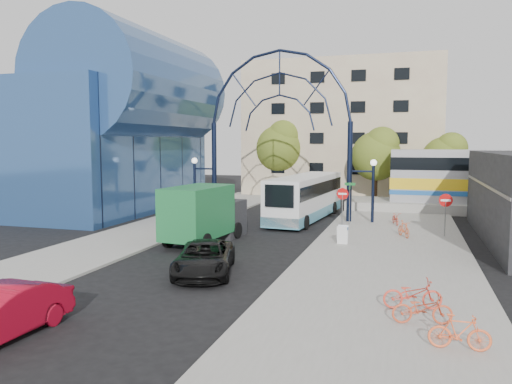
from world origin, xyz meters
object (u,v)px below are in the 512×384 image
(gateway_arch, at_px, (279,100))
(tree_north_b, at_px, (281,145))
(bike_far_a, at_px, (413,294))
(tree_north_a, at_px, (377,153))
(green_truck, at_px, (205,214))
(street_name_sign, at_px, (350,194))
(bike_near_a, at_px, (396,218))
(stop_sign, at_px, (342,197))
(do_not_enter_sign, at_px, (446,205))
(sandwich_board, at_px, (343,233))
(city_bus, at_px, (306,197))
(bike_far_c, at_px, (422,309))
(bike_near_b, at_px, (404,229))
(tree_north_c, at_px, (446,157))
(black_suv, at_px, (204,258))
(bike_far_b, at_px, (460,332))

(gateway_arch, height_order, tree_north_b, gateway_arch)
(tree_north_b, xyz_separation_m, bike_far_a, (13.03, -33.88, -4.65))
(tree_north_a, distance_m, green_truck, 22.85)
(street_name_sign, relative_size, green_truck, 0.43)
(green_truck, distance_m, bike_near_a, 13.33)
(gateway_arch, height_order, stop_sign, gateway_arch)
(do_not_enter_sign, xyz_separation_m, green_truck, (-12.84, -5.27, -0.38))
(sandwich_board, height_order, city_bus, city_bus)
(bike_near_a, bearing_deg, stop_sign, -170.36)
(bike_near_a, bearing_deg, bike_far_a, -101.10)
(street_name_sign, relative_size, bike_far_a, 1.47)
(tree_north_b, height_order, bike_far_c, tree_north_b)
(city_bus, distance_m, green_truck, 10.66)
(bike_far_c, bearing_deg, tree_north_a, -5.69)
(bike_near_b, bearing_deg, bike_far_c, -110.85)
(tree_north_b, height_order, bike_far_a, tree_north_b)
(bike_near_a, bearing_deg, tree_north_a, 84.83)
(stop_sign, bearing_deg, city_bus, 137.42)
(bike_far_c, bearing_deg, green_truck, 36.65)
(bike_far_a, distance_m, bike_far_c, 1.36)
(tree_north_a, xyz_separation_m, bike_near_a, (2.02, -12.44, -4.08))
(gateway_arch, xyz_separation_m, bike_far_a, (9.15, -17.95, -7.94))
(tree_north_b, xyz_separation_m, city_bus, (5.69, -15.19, -3.61))
(tree_north_a, bearing_deg, bike_far_a, -84.21)
(city_bus, bearing_deg, tree_north_a, 73.99)
(bike_near_a, bearing_deg, sandwich_board, -123.10)
(stop_sign, xyz_separation_m, tree_north_c, (7.32, 15.93, 2.28))
(green_truck, xyz_separation_m, bike_far_a, (10.99, -8.68, -0.98))
(green_truck, bearing_deg, stop_sign, 53.30)
(tree_north_c, bearing_deg, bike_far_a, -95.33)
(city_bus, height_order, bike_far_a, city_bus)
(stop_sign, bearing_deg, tree_north_b, 115.83)
(tree_north_c, distance_m, bike_near_a, 15.44)
(stop_sign, height_order, bike_far_a, stop_sign)
(bike_far_a, bearing_deg, bike_near_a, -9.68)
(tree_north_c, bearing_deg, stop_sign, -114.69)
(green_truck, xyz_separation_m, bike_near_b, (10.56, 4.33, -1.01))
(bike_far_c, bearing_deg, bike_far_a, -0.14)
(stop_sign, xyz_separation_m, tree_north_b, (-8.68, 17.93, 3.27))
(do_not_enter_sign, bearing_deg, city_bus, 152.69)
(city_bus, xyz_separation_m, bike_near_a, (6.33, -1.25, -1.13))
(sandwich_board, height_order, tree_north_b, tree_north_b)
(sandwich_board, distance_m, tree_north_c, 23.17)
(gateway_arch, distance_m, tree_north_c, 18.95)
(gateway_arch, relative_size, bike_near_a, 8.80)
(tree_north_a, distance_m, bike_far_c, 31.64)
(sandwich_board, relative_size, tree_north_c, 0.15)
(gateway_arch, xyz_separation_m, do_not_enter_sign, (11.00, -4.00, -6.58))
(black_suv, distance_m, bike_far_b, 11.00)
(sandwich_board, xyz_separation_m, tree_north_a, (0.52, 19.95, 3.86))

